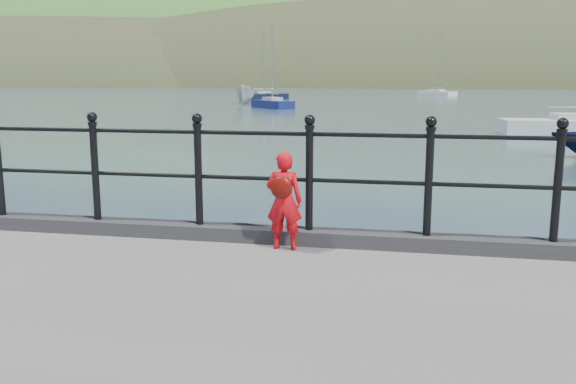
% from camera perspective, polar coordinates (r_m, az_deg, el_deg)
% --- Properties ---
extents(ground, '(600.00, 600.00, 0.00)m').
position_cam_1_polar(ground, '(7.01, -2.84, -12.14)').
color(ground, '#2D4251').
rests_on(ground, ground).
extents(kerb, '(60.00, 0.30, 0.15)m').
position_cam_1_polar(kerb, '(6.52, -3.25, -3.90)').
color(kerb, '#28282B').
rests_on(kerb, quay).
extents(railing, '(18.11, 0.11, 1.20)m').
position_cam_1_polar(railing, '(6.38, -3.32, 2.63)').
color(railing, black).
rests_on(railing, kerb).
extents(far_shore, '(830.00, 200.00, 156.00)m').
position_cam_1_polar(far_shore, '(249.69, 19.75, 4.21)').
color(far_shore, '#333A21').
rests_on(far_shore, ground).
extents(child, '(0.37, 0.31, 0.99)m').
position_cam_1_polar(child, '(6.10, -0.38, -0.76)').
color(child, red).
rests_on(child, quay).
extents(launch_white, '(2.52, 5.32, 1.98)m').
position_cam_1_polar(launch_white, '(65.24, -4.03, 9.11)').
color(launch_white, beige).
rests_on(launch_white, ground).
extents(sailboat_left, '(6.18, 4.85, 8.68)m').
position_cam_1_polar(sailboat_left, '(79.29, -2.26, 8.92)').
color(sailboat_left, black).
rests_on(sailboat_left, ground).
extents(sailboat_deep, '(5.86, 6.15, 9.62)m').
position_cam_1_polar(sailboat_deep, '(96.15, 13.75, 8.93)').
color(sailboat_deep, white).
rests_on(sailboat_deep, ground).
extents(sailboat_port, '(4.71, 5.00, 7.67)m').
position_cam_1_polar(sailboat_port, '(55.46, -1.47, 8.19)').
color(sailboat_port, navy).
rests_on(sailboat_port, ground).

